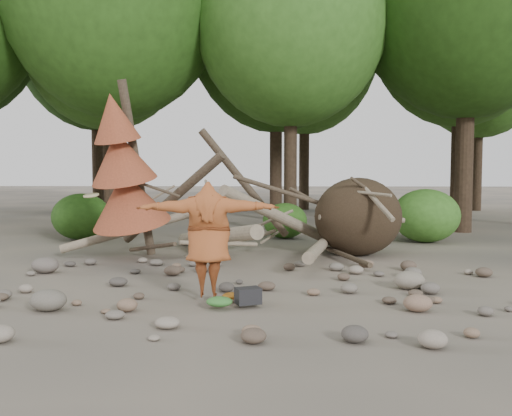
{
  "coord_description": "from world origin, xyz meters",
  "views": [
    {
      "loc": [
        0.54,
        -10.14,
        2.21
      ],
      "look_at": [
        0.12,
        1.5,
        1.4
      ],
      "focal_mm": 40.0,
      "sensor_mm": 36.0,
      "label": 1
    }
  ],
  "objects": [
    {
      "name": "ground",
      "position": [
        0.0,
        0.0,
        0.0
      ],
      "size": [
        120.0,
        120.0,
        0.0
      ],
      "primitive_type": "plane",
      "color": "#514C44",
      "rests_on": "ground"
    },
    {
      "name": "boulder_front_left",
      "position": [
        -3.0,
        -1.54,
        0.17
      ],
      "size": [
        0.56,
        0.51,
        0.34
      ],
      "primitive_type": "ellipsoid",
      "color": "#676156",
      "rests_on": "ground"
    },
    {
      "name": "boulder_mid_left",
      "position": [
        -4.35,
        1.61,
        0.17
      ],
      "size": [
        0.57,
        0.51,
        0.34
      ],
      "primitive_type": "ellipsoid",
      "color": "#645C54",
      "rests_on": "ground"
    },
    {
      "name": "bush_right",
      "position": [
        5.0,
        7.0,
        0.8
      ],
      "size": [
        2.0,
        2.0,
        1.6
      ],
      "primitive_type": "ellipsoid",
      "color": "#3C7524",
      "rests_on": "ground"
    },
    {
      "name": "backpack",
      "position": [
        0.09,
        -1.21,
        0.13
      ],
      "size": [
        0.46,
        0.39,
        0.26
      ],
      "primitive_type": "cube",
      "rotation": [
        0.0,
        0.0,
        0.4
      ],
      "color": "black",
      "rests_on": "ground"
    },
    {
      "name": "boulder_front_right",
      "position": [
        2.73,
        -1.37,
        0.13
      ],
      "size": [
        0.44,
        0.4,
        0.27
      ],
      "primitive_type": "ellipsoid",
      "color": "#836652",
      "rests_on": "ground"
    },
    {
      "name": "cloth_green",
      "position": [
        -0.35,
        -1.37,
        0.08
      ],
      "size": [
        0.41,
        0.34,
        0.16
      ],
      "primitive_type": "ellipsoid",
      "color": "#33702C",
      "rests_on": "ground"
    },
    {
      "name": "frisbee_thrower",
      "position": [
        -0.6,
        -0.76,
        1.04
      ],
      "size": [
        3.37,
        0.67,
        1.92
      ],
      "color": "#9A4A22",
      "rests_on": "ground"
    },
    {
      "name": "cloth_orange",
      "position": [
        -0.2,
        -0.87,
        0.06
      ],
      "size": [
        0.31,
        0.25,
        0.11
      ],
      "primitive_type": "ellipsoid",
      "color": "#C07320",
      "rests_on": "ground"
    },
    {
      "name": "dead_conifer",
      "position": [
        -3.12,
        3.37,
        2.11
      ],
      "size": [
        2.06,
        2.16,
        4.35
      ],
      "color": "#4C3F30",
      "rests_on": "ground"
    },
    {
      "name": "deadfall_pile",
      "position": [
        2.02,
        4.24,
        0.95
      ],
      "size": [
        8.55,
        5.24,
        3.3
      ],
      "color": "#332619",
      "rests_on": "ground"
    },
    {
      "name": "forest_backdrop",
      "position": [
        -1.01,
        13.89,
        8.87
      ],
      "size": [
        33.68,
        19.18,
        15.68
      ],
      "color": "#38281C",
      "rests_on": "ground"
    },
    {
      "name": "boulder_mid_right",
      "position": [
        2.98,
        0.27,
        0.17
      ],
      "size": [
        0.56,
        0.5,
        0.33
      ],
      "primitive_type": "ellipsoid",
      "color": "gray",
      "rests_on": "ground"
    },
    {
      "name": "bush_mid",
      "position": [
        0.8,
        7.8,
        0.56
      ],
      "size": [
        1.4,
        1.4,
        1.12
      ],
      "primitive_type": "ellipsoid",
      "color": "#31631C",
      "rests_on": "ground"
    },
    {
      "name": "bush_left",
      "position": [
        -5.5,
        7.2,
        0.72
      ],
      "size": [
        1.8,
        1.8,
        1.44
      ],
      "primitive_type": "ellipsoid",
      "color": "#254E14",
      "rests_on": "ground"
    }
  ]
}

